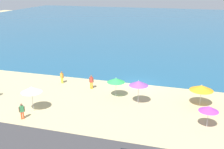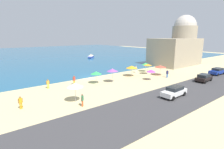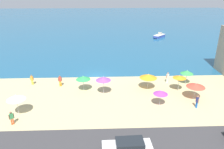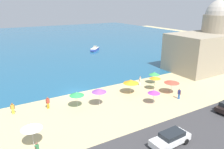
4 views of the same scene
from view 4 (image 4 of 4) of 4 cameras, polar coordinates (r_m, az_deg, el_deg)
name	(u,v)px [view 4 (image 4 of 4)]	position (r m, az deg, el deg)	size (l,w,h in m)	color
ground_plane	(76,93)	(35.89, -9.45, -4.77)	(160.00, 160.00, 0.00)	#C6B481
sea	(20,42)	(87.91, -22.81, 7.75)	(150.00, 110.00, 0.05)	#20587D
beach_umbrella_0	(154,74)	(39.45, 11.03, 0.26)	(1.91, 1.91, 2.24)	#B2B2B7
beach_umbrella_1	(131,81)	(34.61, 4.98, -1.83)	(2.48, 2.48, 2.39)	#B2B2B7
beach_umbrella_2	(172,82)	(35.79, 15.36, -1.81)	(2.41, 2.41, 2.29)	#B2B2B7
beach_umbrella_3	(99,90)	(30.23, -3.42, -4.13)	(2.07, 2.07, 2.71)	#B2B2B7
beach_umbrella_4	(154,92)	(31.56, 10.90, -4.44)	(1.78, 1.78, 2.19)	#B2B2B7
beach_umbrella_5	(77,94)	(30.32, -9.20, -5.00)	(2.03, 2.03, 2.34)	#B2B2B7
beach_umbrella_6	(31,126)	(23.43, -20.33, -12.53)	(2.13, 2.13, 2.67)	#B2B2B7
beach_umbrella_7	(155,78)	(36.48, 11.17, -0.80)	(1.85, 1.85, 2.45)	#B2B2B7
bather_0	(13,108)	(31.41, -24.53, -7.94)	(0.56, 0.28, 1.61)	yellow
bather_2	(48,102)	(31.24, -16.43, -6.92)	(0.57, 0.26, 1.76)	orange
bather_3	(37,149)	(22.60, -18.99, -17.92)	(0.44, 0.42, 1.62)	#F45326
bather_4	(140,80)	(38.55, 7.35, -1.53)	(0.51, 0.37, 1.68)	white
bather_5	(179,93)	(34.41, 17.15, -4.71)	(0.28, 0.56, 1.67)	blue
parked_car_0	(171,138)	(23.71, 15.05, -15.84)	(4.49, 1.92, 1.45)	silver
skiff_nearshore	(95,49)	(66.89, -4.54, 6.62)	(4.00, 4.16, 1.35)	#364BA1
harbor_fortress	(210,43)	(52.12, 24.19, 7.40)	(15.50, 9.47, 14.68)	gray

